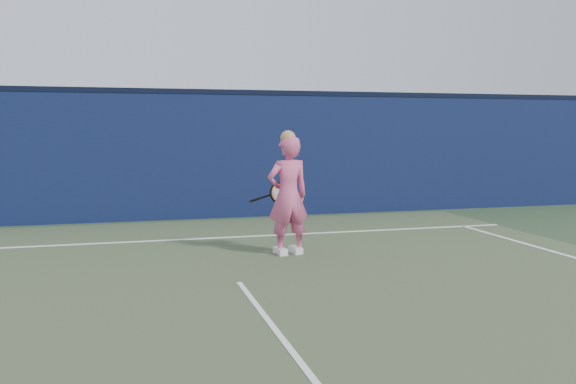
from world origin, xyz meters
name	(u,v)px	position (x,y,z in m)	size (l,w,h in m)	color
ground	(257,307)	(0.00, 0.00, 0.00)	(80.00, 80.00, 0.00)	#2F4229
backstop_wall	(188,157)	(0.00, 6.50, 1.25)	(24.00, 0.40, 2.50)	#0D1C3B
wall_cap	(187,92)	(0.00, 6.50, 2.55)	(24.00, 0.42, 0.10)	black
player	(288,195)	(1.00, 2.47, 0.86)	(0.68, 0.50, 1.79)	#DC5586
racket	(277,193)	(0.94, 2.88, 0.85)	(0.61, 0.13, 0.32)	black
court_lines	(264,316)	(0.00, -0.33, 0.01)	(11.00, 12.04, 0.01)	white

